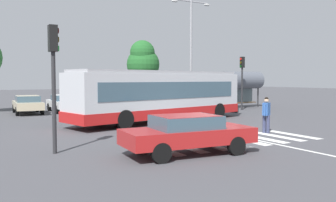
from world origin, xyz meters
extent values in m
plane|color=#47474C|center=(0.00, 0.00, 0.00)|extent=(160.00, 160.00, 0.00)
cylinder|color=black|center=(3.56, 6.67, 0.50)|extent=(1.04, 0.52, 1.00)
cylinder|color=black|center=(4.10, 4.38, 0.50)|extent=(1.04, 0.52, 1.00)
cylinder|color=black|center=(-3.74, 4.95, 0.50)|extent=(1.04, 0.52, 1.00)
cylinder|color=black|center=(-3.20, 2.66, 0.50)|extent=(1.04, 0.52, 1.00)
cube|color=silver|center=(-0.05, 4.61, 1.62)|extent=(11.99, 5.17, 2.55)
cube|color=red|center=(-0.05, 4.61, 0.62)|extent=(12.11, 5.22, 0.55)
cube|color=#3D5666|center=(-0.05, 4.61, 1.93)|extent=(10.63, 4.89, 0.96)
cube|color=#3D5666|center=(5.66, 5.95, 1.83)|extent=(0.55, 2.19, 1.63)
cube|color=black|center=(5.66, 5.95, 2.72)|extent=(0.50, 1.90, 0.28)
cube|color=#99999E|center=(-0.05, 4.61, 2.98)|extent=(11.49, 4.86, 0.16)
cube|color=#28282B|center=(5.77, 5.98, 0.43)|extent=(0.70, 2.51, 0.36)
cylinder|color=#333856|center=(2.13, -1.80, 0.42)|extent=(0.16, 0.16, 0.85)
cylinder|color=#333856|center=(2.21, -1.96, 0.42)|extent=(0.16, 0.16, 0.85)
cube|color=#2D569E|center=(2.17, -1.88, 1.15)|extent=(0.47, 0.41, 0.60)
cylinder|color=#2D569E|center=(1.95, -1.99, 1.12)|extent=(0.10, 0.10, 0.55)
cylinder|color=#2D569E|center=(2.39, -1.77, 1.12)|extent=(0.10, 0.10, 0.55)
sphere|color=tan|center=(2.17, -1.88, 1.56)|extent=(0.22, 0.22, 0.22)
sphere|color=black|center=(2.17, -1.88, 1.63)|extent=(0.19, 0.19, 0.19)
cylinder|color=black|center=(-2.28, -3.47, 0.32)|extent=(0.65, 0.24, 0.64)
cylinder|color=black|center=(-2.39, -5.14, 0.32)|extent=(0.65, 0.24, 0.64)
cylinder|color=black|center=(-5.06, -3.28, 0.32)|extent=(0.65, 0.24, 0.64)
cylinder|color=black|center=(-5.18, -4.95, 0.32)|extent=(0.65, 0.24, 0.64)
cube|color=#AD1E1E|center=(-3.73, -4.21, 0.64)|extent=(4.61, 2.12, 0.52)
cube|color=#3D5666|center=(-3.82, -4.21, 1.12)|extent=(2.26, 1.74, 0.44)
cube|color=#AD1E1E|center=(-3.82, -4.21, 1.30)|extent=(2.08, 1.66, 0.09)
cylinder|color=black|center=(-6.99, 15.47, 0.32)|extent=(0.23, 0.65, 0.64)
cylinder|color=black|center=(-5.32, 15.40, 0.32)|extent=(0.23, 0.65, 0.64)
cylinder|color=black|center=(-7.11, 12.69, 0.32)|extent=(0.23, 0.65, 0.64)
cylinder|color=black|center=(-5.44, 12.61, 0.32)|extent=(0.23, 0.65, 0.64)
cube|color=#C6B793|center=(-6.21, 14.04, 0.64)|extent=(2.01, 4.57, 0.52)
cube|color=#3D5666|center=(-6.22, 13.95, 1.12)|extent=(1.69, 2.23, 0.44)
cube|color=#C6B793|center=(-6.22, 13.95, 1.30)|extent=(1.61, 2.04, 0.09)
cylinder|color=black|center=(-4.35, 15.60, 0.32)|extent=(0.20, 0.64, 0.64)
cylinder|color=black|center=(-2.67, 15.61, 0.32)|extent=(0.20, 0.64, 0.64)
cylinder|color=black|center=(-4.34, 12.81, 0.32)|extent=(0.20, 0.64, 0.64)
cylinder|color=black|center=(-2.66, 12.82, 0.32)|extent=(0.20, 0.64, 0.64)
cube|color=white|center=(-3.51, 14.21, 0.64)|extent=(1.84, 4.51, 0.52)
cube|color=#3D5666|center=(-3.51, 14.12, 1.12)|extent=(1.61, 2.17, 0.44)
cube|color=white|center=(-3.51, 14.12, 1.30)|extent=(1.54, 1.99, 0.09)
cylinder|color=black|center=(-1.44, 15.71, 0.32)|extent=(0.25, 0.65, 0.64)
cylinder|color=black|center=(0.23, 15.58, 0.32)|extent=(0.25, 0.65, 0.64)
cylinder|color=black|center=(-1.66, 12.93, 0.32)|extent=(0.25, 0.65, 0.64)
cylinder|color=black|center=(0.01, 12.79, 0.32)|extent=(0.25, 0.65, 0.64)
cube|color=#234293|center=(-0.72, 14.25, 0.64)|extent=(2.17, 4.63, 0.52)
cube|color=#3D5666|center=(-0.72, 14.16, 1.12)|extent=(1.77, 2.28, 0.44)
cube|color=#234293|center=(-0.72, 14.16, 1.30)|extent=(1.68, 2.09, 0.09)
cylinder|color=black|center=(1.20, 15.45, 0.32)|extent=(0.21, 0.64, 0.64)
cylinder|color=black|center=(2.87, 15.43, 0.32)|extent=(0.21, 0.64, 0.64)
cylinder|color=black|center=(1.16, 12.66, 0.32)|extent=(0.21, 0.64, 0.64)
cylinder|color=black|center=(2.83, 12.64, 0.32)|extent=(0.21, 0.64, 0.64)
cube|color=#B7BABF|center=(2.02, 14.04, 0.64)|extent=(1.88, 4.53, 0.52)
cube|color=#3D5666|center=(2.02, 13.95, 1.12)|extent=(1.63, 2.18, 0.44)
cube|color=#B7BABF|center=(2.02, 13.95, 1.30)|extent=(1.56, 2.00, 0.09)
cylinder|color=black|center=(4.02, 14.98, 0.32)|extent=(0.23, 0.65, 0.64)
cylinder|color=black|center=(5.69, 14.90, 0.32)|extent=(0.23, 0.65, 0.64)
cylinder|color=black|center=(3.89, 12.19, 0.32)|extent=(0.23, 0.65, 0.64)
cylinder|color=black|center=(5.56, 12.11, 0.32)|extent=(0.23, 0.65, 0.64)
cube|color=black|center=(4.79, 13.55, 0.64)|extent=(2.02, 4.58, 0.52)
cube|color=#3D5666|center=(4.79, 13.46, 1.12)|extent=(1.70, 2.23, 0.44)
cube|color=black|center=(4.79, 13.46, 1.30)|extent=(1.62, 2.05, 0.09)
cylinder|color=#28282B|center=(-7.67, -1.83, 1.75)|extent=(0.14, 0.14, 3.50)
cube|color=black|center=(-7.67, -1.83, 3.95)|extent=(0.28, 0.32, 0.90)
cylinder|color=#410907|center=(-7.50, -1.83, 4.22)|extent=(0.04, 0.20, 0.20)
cylinder|color=#463707|center=(-7.50, -1.83, 3.92)|extent=(0.04, 0.20, 0.20)
cylinder|color=green|center=(-7.50, -1.83, 3.62)|extent=(0.04, 0.20, 0.20)
cylinder|color=#28282B|center=(9.84, 8.73, 1.76)|extent=(0.14, 0.14, 3.51)
cube|color=black|center=(9.84, 8.73, 3.96)|extent=(0.28, 0.32, 0.90)
cylinder|color=red|center=(9.67, 8.73, 4.23)|extent=(0.04, 0.20, 0.20)
cylinder|color=#463707|center=(9.67, 8.73, 3.93)|extent=(0.04, 0.20, 0.20)
cylinder|color=#093B10|center=(9.67, 8.73, 3.63)|extent=(0.04, 0.20, 0.20)
cylinder|color=#28282B|center=(9.54, 10.76, 1.15)|extent=(0.12, 0.12, 2.30)
cylinder|color=#28282B|center=(13.54, 10.76, 1.15)|extent=(0.12, 0.12, 2.30)
cube|color=slate|center=(11.54, 11.46, 1.26)|extent=(3.84, 0.04, 1.93)
cylinder|color=#515660|center=(11.54, 10.76, 2.48)|extent=(4.08, 1.54, 1.54)
cube|color=#4C3823|center=(11.54, 10.76, 0.45)|extent=(3.20, 0.36, 0.08)
cylinder|color=#939399|center=(6.50, 11.38, 4.61)|extent=(0.20, 0.20, 9.21)
cylinder|color=#939399|center=(7.30, 11.38, 9.06)|extent=(1.60, 0.10, 0.10)
ellipsoid|color=silver|center=(8.10, 11.38, 8.93)|extent=(0.60, 0.32, 0.20)
cylinder|color=#939399|center=(5.70, 11.38, 9.06)|extent=(1.60, 0.10, 0.10)
ellipsoid|color=silver|center=(4.90, 11.38, 8.93)|extent=(0.60, 0.32, 0.20)
cylinder|color=brown|center=(5.25, 18.13, 1.45)|extent=(0.36, 0.36, 2.89)
sphere|color=#236028|center=(5.25, 18.13, 4.03)|extent=(3.24, 3.24, 3.24)
sphere|color=#236028|center=(5.08, 17.92, 5.16)|extent=(2.43, 2.43, 2.43)
cube|color=silver|center=(-4.10, -2.89, 0.00)|extent=(0.45, 2.96, 0.01)
cube|color=silver|center=(-3.10, -2.89, 0.00)|extent=(0.45, 2.96, 0.01)
cube|color=silver|center=(-2.10, -2.89, 0.00)|extent=(0.45, 2.96, 0.01)
cube|color=silver|center=(-1.10, -2.89, 0.00)|extent=(0.45, 2.96, 0.01)
cube|color=silver|center=(-0.11, -2.89, 0.00)|extent=(0.45, 2.96, 0.01)
cube|color=silver|center=(0.89, -2.89, 0.00)|extent=(0.45, 2.96, 0.01)
cube|color=silver|center=(1.89, -2.89, 0.00)|extent=(0.45, 2.96, 0.01)
cube|color=silver|center=(2.88, -2.89, 0.00)|extent=(0.45, 2.96, 0.01)
cube|color=silver|center=(0.34, 2.00, 0.00)|extent=(0.16, 24.00, 0.01)
camera|label=1|loc=(-10.40, -14.62, 2.57)|focal=39.01mm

